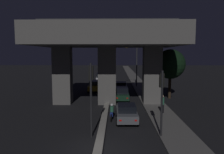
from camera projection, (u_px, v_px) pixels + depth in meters
name	position (u px, v px, depth m)	size (l,w,h in m)	color
ground_plane	(98.00, 152.00, 12.78)	(200.00, 200.00, 0.00)	black
median_divider	(111.00, 80.00, 47.57)	(0.52, 126.00, 0.28)	gray
sidewalk_right	(139.00, 84.00, 40.51)	(2.58, 126.00, 0.14)	#5B5956
elevated_overpass	(107.00, 42.00, 24.47)	(15.83, 10.79, 9.60)	#5B5956
traffic_light_left_of_median	(91.00, 87.00, 14.73)	(0.30, 0.49, 5.10)	black
traffic_light_right_of_median	(162.00, 92.00, 14.68)	(0.30, 0.49, 4.61)	black
street_lamp	(135.00, 63.00, 37.25)	(2.12, 0.32, 7.05)	#2D2D30
car_grey_lead	(127.00, 112.00, 18.51)	(1.89, 4.00, 1.47)	#515459
car_dark_green_second	(122.00, 94.00, 27.00)	(1.83, 3.98, 1.59)	black
car_grey_third	(121.00, 86.00, 33.49)	(2.01, 4.20, 1.46)	#515459
car_taxi_yellow_lead_oncoming	(95.00, 86.00, 33.61)	(2.07, 4.50, 1.64)	gold
car_white_second_oncoming	(101.00, 77.00, 44.49)	(2.15, 4.02, 1.89)	silver
motorcycle_blue_filtering_near	(112.00, 113.00, 19.04)	(0.34, 1.94, 1.41)	black
motorcycle_black_filtering_mid	(113.00, 94.00, 27.71)	(0.32, 1.84, 1.45)	black
pedestrian_on_sidewalk	(163.00, 104.00, 20.64)	(0.32, 0.32, 1.69)	black
roadside_tree_kerbside_near	(170.00, 64.00, 27.80)	(3.78, 3.78, 6.31)	#2D2116
roadside_tree_kerbside_mid	(155.00, 60.00, 40.02)	(3.70, 3.70, 6.56)	#2D2116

